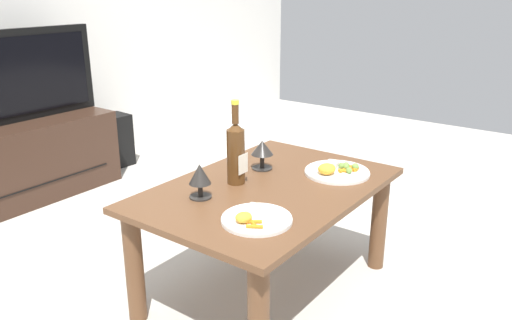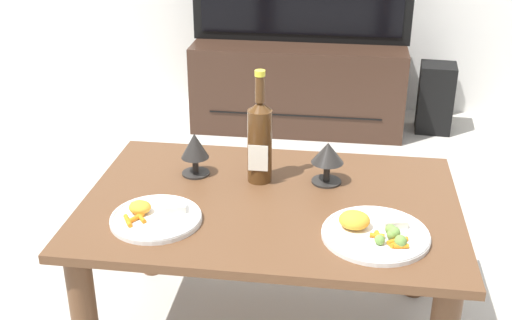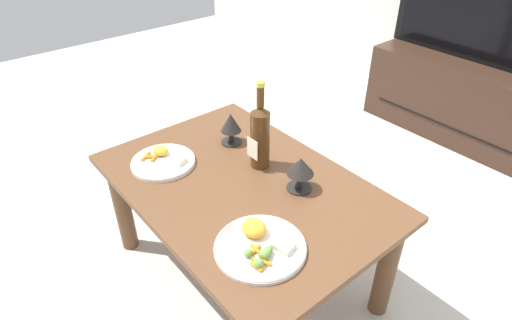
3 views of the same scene
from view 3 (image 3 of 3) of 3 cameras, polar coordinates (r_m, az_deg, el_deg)
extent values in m
plane|color=#B7B2A8|center=(1.85, -1.56, -14.87)|extent=(6.40, 6.40, 0.00)
cube|color=brown|center=(1.53, -1.82, -3.50)|extent=(1.04, 0.71, 0.03)
cylinder|color=brown|center=(1.90, -17.34, -5.89)|extent=(0.07, 0.07, 0.45)
cylinder|color=brown|center=(2.11, -3.16, 0.35)|extent=(0.07, 0.07, 0.45)
cylinder|color=brown|center=(1.64, 16.98, -13.56)|extent=(0.07, 0.07, 0.45)
cube|color=#382319|center=(2.96, 26.15, 7.45)|extent=(1.11, 0.50, 0.46)
cube|color=black|center=(2.79, 23.30, 4.47)|extent=(0.89, 0.01, 0.01)
cube|color=black|center=(2.81, 28.78, 16.46)|extent=(1.14, 0.04, 0.53)
cube|color=black|center=(2.79, 28.58, 16.41)|extent=(1.05, 0.01, 0.45)
cylinder|color=#4C2D14|center=(1.56, 0.55, 2.67)|extent=(0.07, 0.07, 0.22)
cone|color=#4C2D14|center=(1.50, 0.58, 6.68)|extent=(0.07, 0.07, 0.03)
cylinder|color=#4C2D14|center=(1.47, 0.59, 8.42)|extent=(0.03, 0.03, 0.08)
cylinder|color=yellow|center=(1.45, 0.60, 10.06)|extent=(0.03, 0.03, 0.02)
cube|color=silver|center=(1.55, -0.50, 1.52)|extent=(0.06, 0.00, 0.08)
cylinder|color=black|center=(1.75, -3.28, 2.42)|extent=(0.08, 0.08, 0.01)
cylinder|color=black|center=(1.74, -3.31, 3.21)|extent=(0.02, 0.02, 0.05)
cone|color=black|center=(1.71, -3.38, 5.03)|extent=(0.08, 0.08, 0.08)
cylinder|color=black|center=(1.51, 5.74, -3.69)|extent=(0.09, 0.09, 0.01)
cylinder|color=black|center=(1.49, 5.81, -2.71)|extent=(0.02, 0.02, 0.06)
cone|color=black|center=(1.45, 5.95, -0.80)|extent=(0.09, 0.09, 0.06)
cylinder|color=white|center=(1.66, -12.20, -0.36)|extent=(0.24, 0.24, 0.01)
torus|color=white|center=(1.65, -12.24, -0.13)|extent=(0.24, 0.24, 0.01)
ellipsoid|color=orange|center=(1.69, -12.56, 1.21)|extent=(0.06, 0.05, 0.03)
cube|color=beige|center=(1.63, -10.26, -0.01)|extent=(0.06, 0.06, 0.02)
cylinder|color=orange|center=(1.67, -13.31, 0.36)|extent=(0.04, 0.05, 0.01)
cylinder|color=orange|center=(1.68, -13.73, 0.45)|extent=(0.04, 0.05, 0.01)
cylinder|color=orange|center=(1.69, -14.43, 0.47)|extent=(0.04, 0.05, 0.01)
cylinder|color=white|center=(1.28, 0.57, -11.61)|extent=(0.27, 0.27, 0.01)
torus|color=white|center=(1.28, 0.57, -11.36)|extent=(0.27, 0.27, 0.01)
ellipsoid|color=orange|center=(1.30, -0.29, -9.01)|extent=(0.08, 0.07, 0.04)
cube|color=beige|center=(1.27, 3.68, -11.29)|extent=(0.07, 0.06, 0.02)
cylinder|color=orange|center=(1.22, 0.10, -14.08)|extent=(0.04, 0.02, 0.01)
cylinder|color=orange|center=(1.22, 0.11, -13.58)|extent=(0.03, 0.03, 0.01)
cylinder|color=orange|center=(1.23, 0.34, -13.21)|extent=(0.04, 0.03, 0.01)
cylinder|color=orange|center=(1.23, 1.20, -13.47)|extent=(0.04, 0.03, 0.01)
cylinder|color=orange|center=(1.26, -0.09, -11.72)|extent=(0.04, 0.01, 0.01)
cylinder|color=orange|center=(1.26, -0.05, -11.82)|extent=(0.02, 0.04, 0.01)
sphere|color=olive|center=(1.25, 1.62, -11.92)|extent=(0.03, 0.03, 0.03)
sphere|color=olive|center=(1.21, 0.34, -13.58)|extent=(0.03, 0.03, 0.03)
sphere|color=olive|center=(1.24, -1.05, -12.27)|extent=(0.03, 0.03, 0.03)
sphere|color=olive|center=(1.24, 0.87, -12.47)|extent=(0.02, 0.02, 0.02)
sphere|color=olive|center=(1.23, 1.23, -12.42)|extent=(0.03, 0.03, 0.03)
camera|label=1|loc=(2.54, -51.03, 18.92)|focal=36.02mm
camera|label=2|loc=(1.16, -86.07, -0.75)|focal=45.69mm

